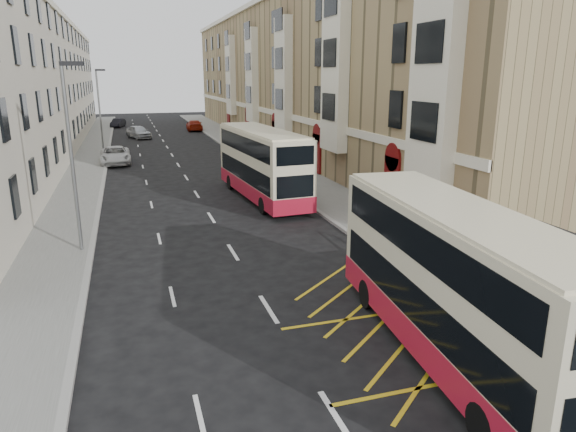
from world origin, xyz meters
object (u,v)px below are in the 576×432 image
object	(u,v)px
car_red	(194,125)
litter_bin	(522,326)
street_lamp_far	(100,107)
white_van	(115,155)
pedestrian_far	(451,251)
car_dark	(118,123)
double_decker_front	(454,284)
car_silver	(139,132)
street_lamp_near	(72,148)
double_decker_rear	(262,164)

from	to	relation	value
car_red	litter_bin	bearing A→B (deg)	94.54
street_lamp_far	white_van	xyz separation A→B (m)	(1.15, -5.78, -3.88)
pedestrian_far	car_red	distance (m)	57.47
car_dark	litter_bin	bearing A→B (deg)	-65.96
double_decker_front	white_van	xyz separation A→B (m)	(-9.21, 36.60, -1.43)
white_van	car_dark	world-z (taller)	white_van
white_van	car_dark	xyz separation A→B (m)	(0.00, 34.34, -0.10)
white_van	car_dark	size ratio (longest dim) A/B	1.37
car_silver	white_van	bearing A→B (deg)	-117.53
litter_bin	car_dark	bearing A→B (deg)	99.23
car_silver	car_red	bearing A→B (deg)	23.15
street_lamp_near	car_dark	xyz separation A→B (m)	(1.15, 58.56, -3.98)
car_dark	car_red	bearing A→B (deg)	-23.96
street_lamp_far	double_decker_rear	xyz separation A→B (m)	(10.16, -22.58, -2.40)
litter_bin	street_lamp_far	bearing A→B (deg)	106.64
double_decker_front	pedestrian_far	distance (m)	6.48
double_decker_front	car_dark	xyz separation A→B (m)	(-9.21, 70.93, -1.53)
litter_bin	car_red	size ratio (longest dim) A/B	0.17
street_lamp_far	white_van	size ratio (longest dim) A/B	1.47
street_lamp_near	double_decker_rear	distance (m)	12.81
street_lamp_near	pedestrian_far	distance (m)	16.11
car_silver	car_red	xyz separation A→B (m)	(7.77, 7.25, -0.06)
street_lamp_near	litter_bin	xyz separation A→B (m)	(12.70, -12.50, -4.03)
pedestrian_far	white_van	world-z (taller)	pedestrian_far
street_lamp_far	litter_bin	distance (m)	44.54
street_lamp_near	car_red	distance (m)	51.72
street_lamp_near	litter_bin	distance (m)	18.27
street_lamp_near	car_silver	bearing A→B (deg)	85.11
double_decker_front	car_dark	distance (m)	71.55
street_lamp_far	double_decker_rear	world-z (taller)	street_lamp_far
car_red	car_dark	bearing A→B (deg)	-35.36
car_silver	car_dark	bearing A→B (deg)	79.42
street_lamp_near	car_dark	distance (m)	58.71
street_lamp_near	car_silver	size ratio (longest dim) A/B	1.70
white_van	double_decker_rear	bearing A→B (deg)	-62.99
double_decker_front	car_silver	size ratio (longest dim) A/B	2.32
double_decker_rear	car_red	bearing A→B (deg)	84.21
double_decker_rear	white_van	xyz separation A→B (m)	(-9.01, 16.81, -1.48)
street_lamp_near	car_red	xyz separation A→B (m)	(11.46, 50.28, -3.89)
car_silver	car_red	size ratio (longest dim) A/B	0.92
car_dark	car_red	size ratio (longest dim) A/B	0.78
white_van	street_lamp_far	bearing A→B (deg)	100.07
litter_bin	pedestrian_far	distance (m)	5.53
pedestrian_far	car_silver	bearing A→B (deg)	-49.67
double_decker_front	pedestrian_far	bearing A→B (deg)	60.68
car_silver	litter_bin	bearing A→B (deg)	-100.64
street_lamp_near	double_decker_rear	size ratio (longest dim) A/B	0.72
litter_bin	car_red	world-z (taller)	car_red
street_lamp_near	street_lamp_far	xyz separation A→B (m)	(0.00, 30.00, 0.00)
car_dark	pedestrian_far	bearing A→B (deg)	-64.15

